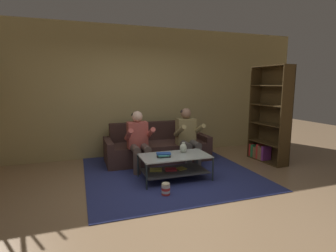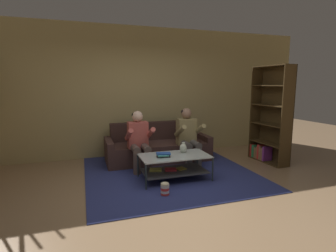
{
  "view_description": "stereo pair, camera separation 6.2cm",
  "coord_description": "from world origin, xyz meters",
  "px_view_note": "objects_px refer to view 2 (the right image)",
  "views": [
    {
      "loc": [
        -1.25,
        -3.48,
        1.63
      ],
      "look_at": [
        0.25,
        0.88,
        0.89
      ],
      "focal_mm": 28.0,
      "sensor_mm": 36.0,
      "label": 1
    },
    {
      "loc": [
        -1.19,
        -3.5,
        1.63
      ],
      "look_at": [
        0.25,
        0.88,
        0.89
      ],
      "focal_mm": 28.0,
      "sensor_mm": 36.0,
      "label": 2
    }
  ],
  "objects_px": {
    "vase": "(183,148)",
    "bookshelf": "(270,123)",
    "couch": "(157,148)",
    "coffee_table": "(174,163)",
    "person_seated_right": "(188,135)",
    "person_seated_left": "(139,138)",
    "book_stack": "(163,155)",
    "popcorn_tub": "(165,189)"
  },
  "relations": [
    {
      "from": "vase",
      "to": "bookshelf",
      "type": "relative_size",
      "value": 0.09
    },
    {
      "from": "couch",
      "to": "bookshelf",
      "type": "height_order",
      "value": "bookshelf"
    },
    {
      "from": "couch",
      "to": "coffee_table",
      "type": "distance_m",
      "value": 1.23
    },
    {
      "from": "vase",
      "to": "person_seated_right",
      "type": "bearing_deg",
      "value": 60.23
    },
    {
      "from": "person_seated_left",
      "to": "vase",
      "type": "bearing_deg",
      "value": -42.28
    },
    {
      "from": "person_seated_right",
      "to": "bookshelf",
      "type": "relative_size",
      "value": 0.57
    },
    {
      "from": "person_seated_right",
      "to": "vase",
      "type": "bearing_deg",
      "value": -119.77
    },
    {
      "from": "book_stack",
      "to": "bookshelf",
      "type": "bearing_deg",
      "value": 10.22
    },
    {
      "from": "person_seated_right",
      "to": "popcorn_tub",
      "type": "xyz_separation_m",
      "value": [
        -0.91,
        -1.3,
        -0.52
      ]
    },
    {
      "from": "popcorn_tub",
      "to": "person_seated_right",
      "type": "bearing_deg",
      "value": 55.09
    },
    {
      "from": "bookshelf",
      "to": "popcorn_tub",
      "type": "distance_m",
      "value": 2.91
    },
    {
      "from": "person_seated_left",
      "to": "person_seated_right",
      "type": "bearing_deg",
      "value": 0.12
    },
    {
      "from": "couch",
      "to": "person_seated_left",
      "type": "relative_size",
      "value": 1.95
    },
    {
      "from": "coffee_table",
      "to": "vase",
      "type": "distance_m",
      "value": 0.34
    },
    {
      "from": "couch",
      "to": "person_seated_right",
      "type": "distance_m",
      "value": 0.8
    },
    {
      "from": "vase",
      "to": "bookshelf",
      "type": "bearing_deg",
      "value": 8.29
    },
    {
      "from": "vase",
      "to": "popcorn_tub",
      "type": "height_order",
      "value": "vase"
    },
    {
      "from": "vase",
      "to": "popcorn_tub",
      "type": "xyz_separation_m",
      "value": [
        -0.56,
        -0.69,
        -0.42
      ]
    },
    {
      "from": "person_seated_right",
      "to": "book_stack",
      "type": "height_order",
      "value": "person_seated_right"
    },
    {
      "from": "person_seated_left",
      "to": "bookshelf",
      "type": "height_order",
      "value": "bookshelf"
    },
    {
      "from": "bookshelf",
      "to": "book_stack",
      "type": "bearing_deg",
      "value": -169.78
    },
    {
      "from": "person_seated_left",
      "to": "bookshelf",
      "type": "xyz_separation_m",
      "value": [
        2.74,
        -0.3,
        0.21
      ]
    },
    {
      "from": "couch",
      "to": "person_seated_right",
      "type": "xyz_separation_m",
      "value": [
        0.51,
        -0.51,
        0.35
      ]
    },
    {
      "from": "bookshelf",
      "to": "popcorn_tub",
      "type": "height_order",
      "value": "bookshelf"
    },
    {
      "from": "couch",
      "to": "bookshelf",
      "type": "bearing_deg",
      "value": -19.94
    },
    {
      "from": "person_seated_left",
      "to": "coffee_table",
      "type": "distance_m",
      "value": 0.91
    },
    {
      "from": "person_seated_left",
      "to": "book_stack",
      "type": "relative_size",
      "value": 4.36
    },
    {
      "from": "person_seated_right",
      "to": "coffee_table",
      "type": "bearing_deg",
      "value": -128.07
    },
    {
      "from": "person_seated_left",
      "to": "popcorn_tub",
      "type": "distance_m",
      "value": 1.4
    },
    {
      "from": "vase",
      "to": "bookshelf",
      "type": "xyz_separation_m",
      "value": [
        2.08,
        0.3,
        0.3
      ]
    },
    {
      "from": "coffee_table",
      "to": "popcorn_tub",
      "type": "relative_size",
      "value": 5.92
    },
    {
      "from": "couch",
      "to": "bookshelf",
      "type": "xyz_separation_m",
      "value": [
        2.24,
        -0.81,
        0.55
      ]
    },
    {
      "from": "bookshelf",
      "to": "couch",
      "type": "bearing_deg",
      "value": 160.06
    },
    {
      "from": "person_seated_right",
      "to": "couch",
      "type": "bearing_deg",
      "value": 135.08
    },
    {
      "from": "couch",
      "to": "coffee_table",
      "type": "height_order",
      "value": "couch"
    },
    {
      "from": "couch",
      "to": "book_stack",
      "type": "relative_size",
      "value": 8.51
    },
    {
      "from": "bookshelf",
      "to": "coffee_table",
      "type": "bearing_deg",
      "value": -169.76
    },
    {
      "from": "couch",
      "to": "vase",
      "type": "relative_size",
      "value": 11.89
    },
    {
      "from": "person_seated_right",
      "to": "book_stack",
      "type": "distance_m",
      "value": 1.09
    },
    {
      "from": "couch",
      "to": "vase",
      "type": "xyz_separation_m",
      "value": [
        0.16,
        -1.11,
        0.25
      ]
    },
    {
      "from": "book_stack",
      "to": "couch",
      "type": "bearing_deg",
      "value": 78.43
    },
    {
      "from": "person_seated_left",
      "to": "vase",
      "type": "height_order",
      "value": "person_seated_left"
    }
  ]
}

